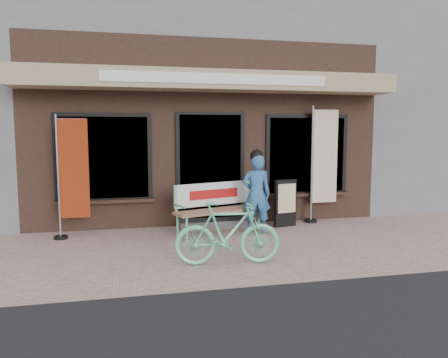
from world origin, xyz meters
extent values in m
plane|color=#CAA29A|center=(0.00, 0.00, 0.00)|extent=(70.00, 70.00, 0.00)
cube|color=black|center=(0.00, 5.00, 1.80)|extent=(7.00, 6.00, 3.60)
cube|color=slate|center=(0.00, 5.00, 4.80)|extent=(7.00, 6.00, 2.40)
cube|color=tan|center=(0.00, 1.65, 2.75)|extent=(7.00, 0.80, 0.35)
cube|color=white|center=(0.00, 1.24, 2.75)|extent=(4.00, 0.02, 0.18)
cube|color=black|center=(0.00, 1.98, 1.10)|extent=(1.20, 0.06, 2.10)
cube|color=black|center=(0.00, 1.97, 1.10)|extent=(1.35, 0.04, 2.20)
cube|color=black|center=(-2.00, 1.98, 1.35)|extent=(1.60, 0.06, 1.50)
cube|color=black|center=(2.00, 1.98, 1.35)|extent=(1.60, 0.06, 1.50)
cube|color=black|center=(-2.00, 1.97, 1.35)|extent=(1.75, 0.04, 1.65)
cube|color=black|center=(2.00, 1.97, 1.35)|extent=(1.75, 0.04, 1.65)
cube|color=black|center=(-2.00, 1.92, 0.55)|extent=(1.80, 0.18, 0.06)
cube|color=black|center=(2.00, 1.92, 0.55)|extent=(1.80, 0.18, 0.06)
cube|color=#59595B|center=(0.00, 1.75, 0.07)|extent=(1.30, 0.45, 0.15)
cylinder|color=#6DD4A4|center=(-0.63, 0.84, 0.19)|extent=(0.05, 0.05, 0.39)
cylinder|color=#6DD4A4|center=(-0.75, 1.19, 0.19)|extent=(0.05, 0.05, 0.39)
cylinder|color=#6DD4A4|center=(0.78, 1.30, 0.19)|extent=(0.05, 0.05, 0.39)
cylinder|color=#6DD4A4|center=(0.66, 1.65, 0.19)|extent=(0.05, 0.05, 0.39)
cube|color=#9D6E56|center=(0.01, 1.25, 0.42)|extent=(1.71, 0.92, 0.05)
cylinder|color=#6DD4A4|center=(-0.77, 1.19, 0.65)|extent=(0.05, 0.05, 0.51)
cylinder|color=#6DD4A4|center=(0.68, 1.66, 0.65)|extent=(0.05, 0.05, 0.51)
cube|color=white|center=(-0.05, 1.44, 0.69)|extent=(1.51, 0.53, 0.42)
cube|color=#B21414|center=(-0.04, 1.42, 0.69)|extent=(0.95, 0.32, 0.17)
cylinder|color=#6DD4A4|center=(-0.73, 1.00, 0.57)|extent=(0.16, 0.40, 0.04)
cylinder|color=#6DD4A4|center=(0.76, 1.49, 0.57)|extent=(0.16, 0.40, 0.04)
imported|color=#2E659F|center=(0.66, 1.10, 0.71)|extent=(0.56, 0.41, 1.43)
sphere|color=black|center=(0.66, 1.10, 1.40)|extent=(0.26, 0.26, 0.23)
imported|color=#6DD4A4|center=(-0.26, -0.58, 0.44)|extent=(1.51, 0.57, 0.88)
cylinder|color=gray|center=(-2.73, 1.45, 1.06)|extent=(0.04, 0.04, 2.12)
cylinder|color=gray|center=(-2.49, 1.44, 2.05)|extent=(0.48, 0.03, 0.02)
cube|color=maroon|center=(-2.47, 1.44, 1.21)|extent=(0.48, 0.04, 1.69)
cylinder|color=black|center=(-2.73, 1.45, 0.02)|extent=(0.23, 0.23, 0.05)
cylinder|color=gray|center=(2.02, 1.76, 1.17)|extent=(0.04, 0.04, 2.34)
cylinder|color=gray|center=(2.29, 1.78, 2.25)|extent=(0.53, 0.05, 0.03)
cube|color=beige|center=(2.31, 1.78, 1.33)|extent=(0.53, 0.06, 1.86)
cylinder|color=black|center=(2.02, 1.76, 0.03)|extent=(0.27, 0.27, 0.05)
cube|color=black|center=(1.38, 1.52, 0.46)|extent=(0.46, 0.17, 0.91)
cube|color=beige|center=(1.39, 1.47, 0.56)|extent=(0.38, 0.10, 0.56)
camera|label=1|loc=(-1.61, -6.32, 1.87)|focal=35.00mm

